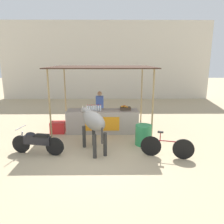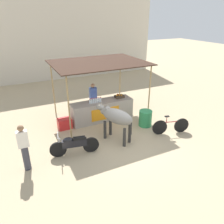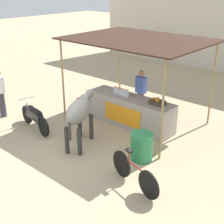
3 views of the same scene
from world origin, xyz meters
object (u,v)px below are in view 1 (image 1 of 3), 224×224
object	(u,v)px
vendor_behind_counter	(100,109)
water_barrel	(143,135)
fruit_crate	(125,108)
motorcycle_parked	(37,142)
stall_counter	(103,121)
cooler_box	(58,127)
bicycle_leaning	(167,147)
cow	(93,122)

from	to	relation	value
vendor_behind_counter	water_barrel	xyz separation A→B (m)	(1.68, -2.21, -0.48)
fruit_crate	water_barrel	distance (m)	1.75
water_barrel	motorcycle_parked	size ratio (longest dim) A/B	0.42
stall_counter	cooler_box	bearing A→B (deg)	-177.06
motorcycle_parked	bicycle_leaning	size ratio (longest dim) A/B	1.10
motorcycle_parked	vendor_behind_counter	bearing A→B (deg)	56.83
stall_counter	cow	distance (m)	2.06
fruit_crate	water_barrel	world-z (taller)	fruit_crate
fruit_crate	bicycle_leaning	world-z (taller)	fruit_crate
bicycle_leaning	stall_counter	bearing A→B (deg)	129.77
cooler_box	motorcycle_parked	distance (m)	2.14
vendor_behind_counter	fruit_crate	bearing A→B (deg)	-32.18
cow	fruit_crate	bearing A→B (deg)	59.04
stall_counter	cow	bearing A→B (deg)	-97.24
vendor_behind_counter	cow	size ratio (longest dim) A/B	0.92
vendor_behind_counter	bicycle_leaning	distance (m)	4.02
motorcycle_parked	bicycle_leaning	distance (m)	4.21
vendor_behind_counter	cooler_box	bearing A→B (deg)	-154.07
motorcycle_parked	bicycle_leaning	xyz separation A→B (m)	(4.20, -0.31, -0.08)
water_barrel	motorcycle_parked	xyz separation A→B (m)	(-3.62, -0.76, 0.06)
water_barrel	bicycle_leaning	xyz separation A→B (m)	(0.58, -1.07, -0.02)
stall_counter	water_barrel	world-z (taller)	stall_counter
vendor_behind_counter	motorcycle_parked	bearing A→B (deg)	-123.17
bicycle_leaning	motorcycle_parked	bearing A→B (deg)	175.72
stall_counter	water_barrel	size ratio (longest dim) A/B	4.03
stall_counter	motorcycle_parked	xyz separation A→B (m)	(-2.09, -2.22, -0.05)
stall_counter	bicycle_leaning	bearing A→B (deg)	-50.23
water_barrel	fruit_crate	bearing A→B (deg)	110.45
cooler_box	cow	bearing A→B (deg)	-48.77
cow	bicycle_leaning	distance (m)	2.52
stall_counter	motorcycle_parked	size ratio (longest dim) A/B	1.68
vendor_behind_counter	water_barrel	distance (m)	2.82
cow	water_barrel	bearing A→B (deg)	16.00
stall_counter	vendor_behind_counter	bearing A→B (deg)	100.89
stall_counter	cooler_box	size ratio (longest dim) A/B	5.00
fruit_crate	stall_counter	bearing A→B (deg)	-176.77
stall_counter	water_barrel	xyz separation A→B (m)	(1.53, -1.46, -0.11)
stall_counter	bicycle_leaning	size ratio (longest dim) A/B	1.86
vendor_behind_counter	cow	bearing A→B (deg)	-92.22
vendor_behind_counter	stall_counter	bearing A→B (deg)	-79.11
motorcycle_parked	bicycle_leaning	bearing A→B (deg)	-4.28
cooler_box	cow	world-z (taller)	cow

